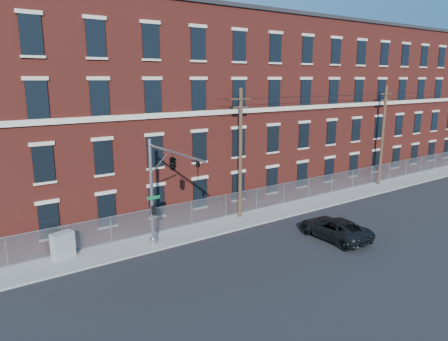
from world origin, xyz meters
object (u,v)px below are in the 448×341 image
traffic_signal_mast (167,173)px  utility_cabinet (63,245)px  pickup_truck (334,228)px  utility_pole_near (240,152)px

traffic_signal_mast → utility_cabinet: (-5.44, 3.46, -4.45)m
traffic_signal_mast → utility_cabinet: 7.83m
traffic_signal_mast → utility_cabinet: traffic_signal_mast is taller
pickup_truck → utility_cabinet: 17.69m
traffic_signal_mast → pickup_truck: traffic_signal_mast is taller
utility_pole_near → utility_cabinet: 14.14m
traffic_signal_mast → pickup_truck: 12.28m
pickup_truck → utility_pole_near: bearing=-67.8°
utility_pole_near → pickup_truck: (2.75, -7.10, -4.60)m
utility_pole_near → pickup_truck: bearing=-68.8°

